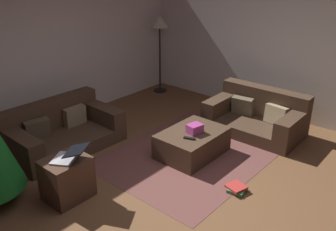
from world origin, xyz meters
name	(u,v)px	position (x,y,z in m)	size (l,w,h in m)	color
ground_plane	(183,196)	(0.00, 0.00, 0.00)	(6.40, 6.40, 0.00)	brown
rear_partition	(30,51)	(0.00, 3.14, 1.30)	(6.40, 0.12, 2.60)	silver
corner_partition	(300,47)	(3.14, 0.00, 1.30)	(0.12, 6.40, 2.60)	silver
couch_left	(60,130)	(-0.19, 2.25, 0.25)	(1.67, 1.03, 0.67)	#473323
couch_right	(257,116)	(2.25, 0.22, 0.26)	(0.93, 1.53, 0.69)	#473323
ottoman	(192,143)	(0.90, 0.54, 0.18)	(0.99, 0.71, 0.37)	#473323
gift_box	(195,129)	(0.89, 0.50, 0.43)	(0.21, 0.16, 0.13)	#B23F8C
tv_remote	(189,138)	(0.69, 0.44, 0.38)	(0.05, 0.16, 0.02)	black
side_table	(67,178)	(-0.92, 1.05, 0.26)	(0.52, 0.44, 0.52)	#4C3323
laptop	(69,156)	(-0.89, 1.00, 0.58)	(0.47, 0.50, 0.18)	silver
book_stack	(237,189)	(0.51, -0.45, 0.04)	(0.26, 0.26, 0.08)	#387A47
corner_lamp	(160,27)	(2.65, 2.75, 1.37)	(0.36, 0.36, 1.61)	black
area_rug	(192,154)	(0.90, 0.54, 0.00)	(2.60, 2.00, 0.01)	brown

